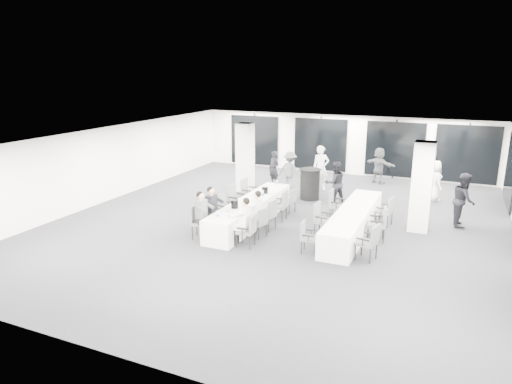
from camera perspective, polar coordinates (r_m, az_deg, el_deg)
room at (r=15.48m, az=7.75°, el=1.92°), size 14.04×16.04×2.84m
column_left at (r=18.67m, az=-1.37°, el=4.35°), size 0.60×0.60×2.80m
column_right at (r=14.84m, az=20.01°, el=0.60°), size 0.60×0.60×2.80m
banquet_table_main at (r=14.97m, az=-0.67°, el=-2.42°), size 0.90×5.00×0.75m
banquet_table_side at (r=14.29m, az=12.03°, el=-3.62°), size 0.90×5.00×0.75m
cocktail_table at (r=17.73m, az=6.75°, el=1.02°), size 0.86×0.86×1.19m
chair_main_left_near at (r=13.65m, az=-7.24°, el=-3.44°), size 0.60×0.63×1.00m
chair_main_left_second at (r=14.17m, az=-5.95°, el=-2.67°), size 0.55×0.60×1.01m
chair_main_left_mid at (r=15.01m, az=-4.03°, el=-1.75°), size 0.57×0.60×0.94m
chair_main_left_fourth at (r=15.73m, az=-2.62°, el=-0.73°), size 0.58×0.63×1.04m
chair_main_left_far at (r=16.65m, az=-1.00°, el=0.15°), size 0.53×0.59×1.03m
chair_main_right_near at (r=12.88m, az=-0.95°, el=-4.62°), size 0.50×0.55×0.94m
chair_main_right_second at (r=13.57m, az=0.45°, el=-3.63°), size 0.56×0.58×0.91m
chair_main_right_mid at (r=14.19m, az=1.62°, el=-2.68°), size 0.57×0.61×0.96m
chair_main_right_fourth at (r=15.11m, az=3.12°, el=-1.48°), size 0.52×0.58×1.01m
chair_main_right_far at (r=15.97m, az=4.25°, el=-0.90°), size 0.53×0.55×0.86m
chair_side_left_near at (r=12.57m, az=6.40°, el=-5.38°), size 0.49×0.53×0.88m
chair_side_left_mid at (r=13.86m, az=8.17°, el=-3.15°), size 0.54×0.59×1.01m
chair_side_left_far at (r=15.43m, az=9.89°, el=-1.34°), size 0.52×0.58×1.01m
chair_side_right_near at (r=12.34m, az=14.03°, el=-5.87°), size 0.59×0.62×0.98m
chair_side_right_mid at (r=13.77m, az=15.19°, el=-3.62°), size 0.61×0.65×1.03m
chair_side_right_far at (r=15.18m, az=16.03°, el=-2.11°), size 0.58×0.61×0.96m
seated_guest_a at (r=13.51m, az=-6.63°, el=-2.53°), size 0.50×0.38×1.44m
seated_guest_b at (r=14.02m, az=-5.35°, el=-1.83°), size 0.50×0.38×1.44m
seated_guest_c at (r=12.85m, az=-1.63°, el=-3.36°), size 0.50×0.38×1.44m
seated_guest_d at (r=13.56m, az=-0.14°, el=-2.35°), size 0.50×0.38×1.44m
standing_guest_a at (r=19.11m, az=8.11°, el=3.35°), size 0.95×0.89×2.08m
standing_guest_b at (r=17.04m, az=9.86°, el=1.46°), size 1.05×0.98×1.86m
standing_guest_c at (r=19.17m, az=4.26°, el=3.04°), size 1.21×0.72×1.78m
standing_guest_e at (r=18.61m, az=21.43°, el=1.62°), size 0.89×0.99×1.76m
standing_guest_f at (r=20.74m, az=15.13°, el=3.51°), size 1.75×1.35×1.80m
standing_guest_g at (r=19.55m, az=2.27°, el=3.22°), size 0.79×0.73×1.72m
standing_guest_h at (r=15.89m, az=24.54°, el=-0.50°), size 0.69×1.01×1.96m
ice_bucket_near at (r=14.02m, az=-2.69°, el=-1.50°), size 0.23×0.23×0.26m
ice_bucket_far at (r=15.68m, az=1.12°, el=0.28°), size 0.21×0.21×0.24m
water_bottle_a at (r=13.08m, az=-4.81°, el=-2.84°), size 0.07×0.07×0.23m
water_bottle_b at (r=15.17m, az=0.84°, el=-0.24°), size 0.08×0.08×0.24m
water_bottle_c at (r=16.78m, az=2.61°, el=1.19°), size 0.06×0.06×0.20m
plate_a at (r=13.66m, az=-3.52°, el=-2.48°), size 0.19×0.19×0.03m
plate_b at (r=13.15m, az=-3.34°, el=-3.18°), size 0.18×0.18×0.03m
plate_c at (r=14.20m, az=-1.40°, el=-1.77°), size 0.22×0.22×0.03m
wine_glass at (r=12.90m, az=-3.50°, el=-2.96°), size 0.07×0.07×0.18m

